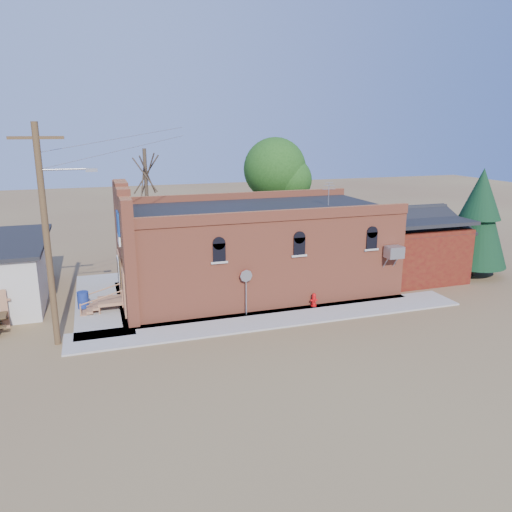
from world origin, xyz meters
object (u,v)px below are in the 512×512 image
object	(u,v)px
fire_hydrant	(314,300)
utility_pole	(47,232)
brick_bar	(251,249)
trash_barrel	(83,300)
stop_sign	(246,280)

from	to	relation	value
fire_hydrant	utility_pole	bearing A→B (deg)	-173.11
brick_bar	fire_hydrant	bearing A→B (deg)	-59.88
utility_pole	fire_hydrant	bearing A→B (deg)	2.86
fire_hydrant	trash_barrel	bearing A→B (deg)	167.10
fire_hydrant	stop_sign	xyz separation A→B (m)	(-3.56, -0.03, 1.39)
utility_pole	trash_barrel	distance (m)	5.89
brick_bar	fire_hydrant	size ratio (longest dim) A/B	24.35
fire_hydrant	stop_sign	bearing A→B (deg)	-175.45
brick_bar	stop_sign	world-z (taller)	brick_bar
fire_hydrant	stop_sign	distance (m)	3.82
fire_hydrant	trash_barrel	xyz separation A→B (m)	(-10.97, 3.34, 0.09)
stop_sign	brick_bar	bearing A→B (deg)	90.64
trash_barrel	brick_bar	bearing A→B (deg)	2.33
utility_pole	stop_sign	size ratio (longest dim) A/B	4.02
brick_bar	trash_barrel	distance (m)	9.02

